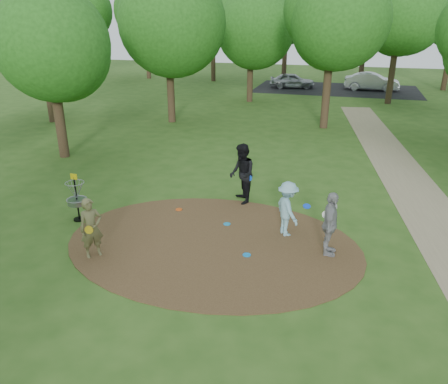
# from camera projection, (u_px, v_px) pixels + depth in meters

# --- Properties ---
(ground) EXTENTS (100.00, 100.00, 0.00)m
(ground) POSITION_uv_depth(u_px,v_px,m) (212.00, 243.00, 12.37)
(ground) COLOR #2D5119
(ground) RESTS_ON ground
(dirt_clearing) EXTENTS (8.40, 8.40, 0.02)m
(dirt_clearing) POSITION_uv_depth(u_px,v_px,m) (212.00, 243.00, 12.36)
(dirt_clearing) COLOR #47301C
(dirt_clearing) RESTS_ON ground
(parking_lot) EXTENTS (14.00, 8.00, 0.01)m
(parking_lot) POSITION_uv_depth(u_px,v_px,m) (336.00, 89.00, 38.58)
(parking_lot) COLOR black
(parking_lot) RESTS_ON ground
(player_observer_with_disc) EXTENTS (0.69, 0.71, 1.65)m
(player_observer_with_disc) POSITION_uv_depth(u_px,v_px,m) (91.00, 228.00, 11.41)
(player_observer_with_disc) COLOR brown
(player_observer_with_disc) RESTS_ON ground
(player_throwing_with_disc) EXTENTS (1.23, 1.22, 1.64)m
(player_throwing_with_disc) POSITION_uv_depth(u_px,v_px,m) (287.00, 209.00, 12.56)
(player_throwing_with_disc) COLOR #80B3BF
(player_throwing_with_disc) RESTS_ON ground
(player_walking_with_disc) EXTENTS (1.15, 1.24, 2.06)m
(player_walking_with_disc) POSITION_uv_depth(u_px,v_px,m) (242.00, 174.00, 14.72)
(player_walking_with_disc) COLOR black
(player_walking_with_disc) RESTS_ON ground
(player_waiting_with_disc) EXTENTS (0.46, 1.05, 1.79)m
(player_waiting_with_disc) POSITION_uv_depth(u_px,v_px,m) (330.00, 224.00, 11.47)
(player_waiting_with_disc) COLOR gray
(player_waiting_with_disc) RESTS_ON ground
(disc_ground_cyan) EXTENTS (0.22, 0.22, 0.02)m
(disc_ground_cyan) POSITION_uv_depth(u_px,v_px,m) (227.00, 224.00, 13.44)
(disc_ground_cyan) COLOR #1782BA
(disc_ground_cyan) RESTS_ON dirt_clearing
(disc_ground_blue) EXTENTS (0.22, 0.22, 0.02)m
(disc_ground_blue) POSITION_uv_depth(u_px,v_px,m) (247.00, 255.00, 11.70)
(disc_ground_blue) COLOR #0C7ED0
(disc_ground_blue) RESTS_ON dirt_clearing
(disc_ground_red) EXTENTS (0.22, 0.22, 0.02)m
(disc_ground_red) POSITION_uv_depth(u_px,v_px,m) (179.00, 209.00, 14.46)
(disc_ground_red) COLOR #D74A15
(disc_ground_red) RESTS_ON dirt_clearing
(car_left) EXTENTS (4.12, 2.22, 1.33)m
(car_left) POSITION_uv_depth(u_px,v_px,m) (292.00, 81.00, 38.85)
(car_left) COLOR #A0A2A8
(car_left) RESTS_ON ground
(car_right) EXTENTS (4.63, 1.77, 1.51)m
(car_right) POSITION_uv_depth(u_px,v_px,m) (372.00, 82.00, 37.58)
(car_right) COLOR #A6ABAE
(car_right) RESTS_ON ground
(disc_golf_basket) EXTENTS (0.63, 0.63, 1.54)m
(disc_golf_basket) POSITION_uv_depth(u_px,v_px,m) (76.00, 194.00, 13.47)
(disc_golf_basket) COLOR black
(disc_golf_basket) RESTS_ON ground
(tree_ring) EXTENTS (36.68, 45.28, 8.46)m
(tree_ring) POSITION_uv_depth(u_px,v_px,m) (315.00, 39.00, 17.96)
(tree_ring) COLOR #332316
(tree_ring) RESTS_ON ground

